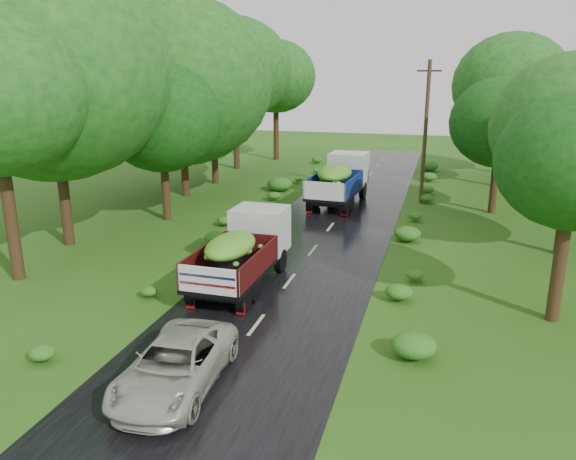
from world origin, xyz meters
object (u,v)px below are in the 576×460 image
at_px(truck_far, 341,178).
at_px(utility_pole, 425,132).
at_px(car, 175,365).
at_px(truck_near, 244,248).

bearing_deg(truck_far, utility_pole, 20.51).
bearing_deg(utility_pole, car, -81.62).
height_order(truck_far, car, truck_far).
relative_size(truck_near, car, 1.32).
relative_size(car, utility_pole, 0.55).
xyz_separation_m(truck_near, utility_pole, (5.84, 15.51, 2.90)).
distance_m(truck_near, truck_far, 14.14).
height_order(truck_near, utility_pole, utility_pole).
height_order(car, utility_pole, utility_pole).
distance_m(truck_far, car, 21.49).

